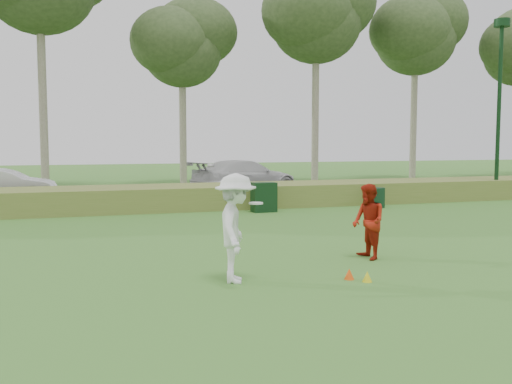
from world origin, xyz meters
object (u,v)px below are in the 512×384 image
object	(u,v)px
lamp_post	(500,77)
trash_bin	(378,198)
player_red	(368,222)
car_mid	(5,185)
cone_yellow	(367,277)
cone_orange	(349,274)
utility_cabinet	(264,197)
car_right	(245,177)
player_white	(236,228)

from	to	relation	value
lamp_post	trash_bin	bearing A→B (deg)	-169.57
player_red	car_mid	size ratio (longest dim) A/B	0.40
cone_yellow	car_mid	size ratio (longest dim) A/B	0.05
cone_orange	utility_cabinet	world-z (taller)	utility_cabinet
player_red	car_right	size ratio (longest dim) A/B	0.30
utility_cabinet	player_red	bearing A→B (deg)	-95.17
player_white	trash_bin	world-z (taller)	player_white
player_red	cone_yellow	size ratio (longest dim) A/B	8.30
lamp_post	utility_cabinet	distance (m)	12.86
player_white	cone_orange	world-z (taller)	player_white
lamp_post	utility_cabinet	xyz separation A→B (m)	(-11.77, -1.18, -5.03)
car_right	lamp_post	bearing A→B (deg)	-139.33
lamp_post	car_right	distance (m)	12.84
lamp_post	trash_bin	distance (m)	8.74
trash_bin	car_mid	bearing A→B (deg)	154.45
cone_orange	cone_yellow	bearing A→B (deg)	-51.64
trash_bin	car_mid	xyz separation A→B (m)	(-14.51, 6.94, 0.36)
trash_bin	car_mid	size ratio (longest dim) A/B	0.19
player_white	lamp_post	bearing A→B (deg)	-36.09
lamp_post	utility_cabinet	bearing A→B (deg)	-174.28
player_red	utility_cabinet	world-z (taller)	player_red
utility_cabinet	car_mid	xyz separation A→B (m)	(-9.65, 6.84, 0.20)
car_mid	car_right	distance (m)	11.20
car_mid	car_right	bearing A→B (deg)	-81.41
cone_orange	player_white	bearing A→B (deg)	167.13
cone_yellow	car_mid	xyz separation A→B (m)	(-7.97, 17.74, 0.66)
trash_bin	car_right	bearing A→B (deg)	114.10
lamp_post	cone_yellow	bearing A→B (deg)	-138.10
utility_cabinet	car_mid	bearing A→B (deg)	143.43
trash_bin	lamp_post	bearing A→B (deg)	10.43
player_white	trash_bin	xyz separation A→B (m)	(8.90, 10.03, -0.63)
lamp_post	cone_orange	size ratio (longest dim) A/B	38.36
utility_cabinet	car_right	world-z (taller)	car_right
car_right	player_red	bearing A→B (deg)	154.19
cone_orange	car_mid	world-z (taller)	car_mid
car_mid	car_right	world-z (taller)	car_right
lamp_post	cone_orange	world-z (taller)	lamp_post
player_white	car_right	bearing A→B (deg)	0.65
cone_orange	cone_yellow	distance (m)	0.37
player_white	car_mid	xyz separation A→B (m)	(-5.61, 16.96, -0.26)
player_white	cone_yellow	xyz separation A→B (m)	(2.36, -0.78, -0.92)
player_white	car_right	distance (m)	18.33
player_red	cone_yellow	xyz separation A→B (m)	(-1.07, -1.88, -0.75)
player_white	cone_orange	distance (m)	2.37
lamp_post	player_red	bearing A→B (deg)	-140.55
player_red	trash_bin	xyz separation A→B (m)	(5.47, 8.92, -0.45)
cone_yellow	utility_cabinet	size ratio (longest dim) A/B	0.18
lamp_post	car_mid	distance (m)	22.68
lamp_post	cone_orange	bearing A→B (deg)	-139.27
player_red	utility_cabinet	size ratio (longest dim) A/B	1.53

